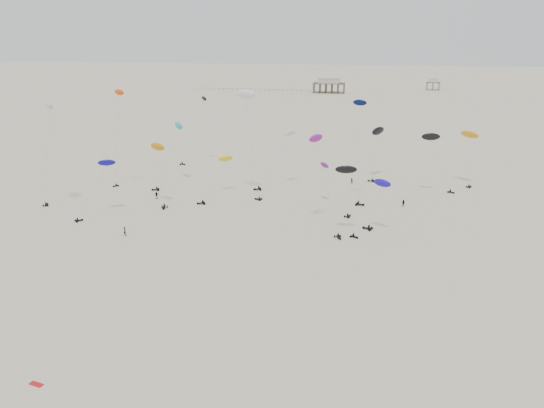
% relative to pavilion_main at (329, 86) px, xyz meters
% --- Properties ---
extents(ground_plane, '(900.00, 900.00, 0.00)m').
position_rel_pavilion_main_xyz_m(ground_plane, '(10.00, -150.00, -4.22)').
color(ground_plane, beige).
extents(pavilion_main, '(21.00, 13.00, 9.80)m').
position_rel_pavilion_main_xyz_m(pavilion_main, '(0.00, 0.00, 0.00)').
color(pavilion_main, brown).
rests_on(pavilion_main, ground).
extents(pavilion_small, '(9.00, 7.00, 8.00)m').
position_rel_pavilion_main_xyz_m(pavilion_small, '(70.00, 30.00, -0.74)').
color(pavilion_small, brown).
rests_on(pavilion_small, ground).
extents(pier_fence, '(80.20, 0.20, 1.50)m').
position_rel_pavilion_main_xyz_m(pier_fence, '(-52.00, -0.00, -3.45)').
color(pier_fence, black).
rests_on(pier_fence, ground).
extents(rig_0, '(9.05, 14.35, 20.91)m').
position_rel_pavilion_main_xyz_m(rig_0, '(18.93, -252.56, 8.89)').
color(rig_0, black).
rests_on(rig_0, ground).
extents(rig_1, '(9.22, 14.37, 15.28)m').
position_rel_pavilion_main_xyz_m(rig_1, '(20.47, -240.12, 1.63)').
color(rig_1, black).
rests_on(rig_1, ground).
extents(rig_2, '(10.11, 12.27, 16.72)m').
position_rel_pavilion_main_xyz_m(rig_2, '(4.99, -224.29, 5.06)').
color(rig_2, black).
rests_on(rig_2, ground).
extents(rig_3, '(4.25, 6.12, 25.42)m').
position_rel_pavilion_main_xyz_m(rig_3, '(-36.72, -231.11, 14.64)').
color(rig_3, black).
rests_on(rig_3, ground).
extents(rig_4, '(5.72, 7.27, 14.88)m').
position_rel_pavilion_main_xyz_m(rig_4, '(-20.07, -245.83, 5.80)').
color(rig_4, black).
rests_on(rig_4, ground).
extents(rig_5, '(6.44, 11.52, 13.72)m').
position_rel_pavilion_main_xyz_m(rig_5, '(-30.93, -254.18, 4.45)').
color(rig_5, black).
rests_on(rig_5, ground).
extents(rig_6, '(9.70, 3.22, 15.49)m').
position_rel_pavilion_main_xyz_m(rig_6, '(44.72, -222.95, 7.66)').
color(rig_6, black).
rests_on(rig_6, ground).
extents(rig_7, '(7.78, 11.57, 21.02)m').
position_rel_pavilion_main_xyz_m(rig_7, '(-25.01, -201.93, 9.09)').
color(rig_7, black).
rests_on(rig_7, ground).
extents(rig_8, '(5.75, 3.78, 11.05)m').
position_rel_pavilion_main_xyz_m(rig_8, '(30.63, -253.75, 2.48)').
color(rig_8, black).
rests_on(rig_8, ground).
extents(rig_9, '(6.08, 15.08, 18.17)m').
position_rel_pavilion_main_xyz_m(rig_9, '(-23.69, -226.47, 7.57)').
color(rig_9, black).
rests_on(rig_9, ground).
extents(rig_10, '(4.23, 9.05, 24.32)m').
position_rel_pavilion_main_xyz_m(rig_10, '(26.22, -234.63, 8.48)').
color(rig_10, black).
rests_on(rig_10, ground).
extents(rig_11, '(6.04, 15.26, 14.64)m').
position_rel_pavilion_main_xyz_m(rig_11, '(-8.76, -236.26, 1.51)').
color(rig_11, black).
rests_on(rig_11, ground).
extents(rig_12, '(8.73, 10.94, 26.32)m').
position_rel_pavilion_main_xyz_m(rig_12, '(-1.91, -231.55, 17.84)').
color(rig_12, black).
rests_on(rig_12, ground).
extents(rig_13, '(5.75, 6.29, 14.20)m').
position_rel_pavilion_main_xyz_m(rig_13, '(24.48, -256.13, 6.64)').
color(rig_13, black).
rests_on(rig_13, ground).
extents(rig_14, '(5.23, 7.11, 24.80)m').
position_rel_pavilion_main_xyz_m(rig_14, '(-45.10, -249.49, 15.88)').
color(rig_14, black).
rests_on(rig_14, ground).
extents(rig_15, '(5.70, 9.42, 14.64)m').
position_rel_pavilion_main_xyz_m(rig_15, '(54.84, -212.81, 7.63)').
color(rig_15, black).
rests_on(rig_15, ground).
extents(rig_16, '(4.74, 10.41, 14.62)m').
position_rel_pavilion_main_xyz_m(rig_16, '(30.51, -210.65, 7.22)').
color(rig_16, black).
rests_on(rig_16, ground).
extents(spectator_0, '(0.93, 0.98, 2.23)m').
position_rel_pavilion_main_xyz_m(spectator_0, '(-19.61, -266.93, -4.22)').
color(spectator_0, black).
rests_on(spectator_0, ground).
extents(spectator_1, '(1.11, 0.97, 1.97)m').
position_rel_pavilion_main_xyz_m(spectator_1, '(37.20, -237.28, -4.22)').
color(spectator_1, black).
rests_on(spectator_1, ground).
extents(spectator_2, '(1.35, 0.79, 2.21)m').
position_rel_pavilion_main_xyz_m(spectator_2, '(-22.90, -242.25, -4.22)').
color(spectator_2, black).
rests_on(spectator_2, ground).
extents(spectator_3, '(0.72, 0.50, 1.94)m').
position_rel_pavilion_main_xyz_m(spectator_3, '(24.29, -219.70, -4.22)').
color(spectator_3, black).
rests_on(spectator_3, ground).
extents(grounded_kite_b, '(1.91, 1.09, 0.07)m').
position_rel_pavilion_main_xyz_m(grounded_kite_b, '(-8.89, -313.55, -4.22)').
color(grounded_kite_b, red).
rests_on(grounded_kite_b, ground).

